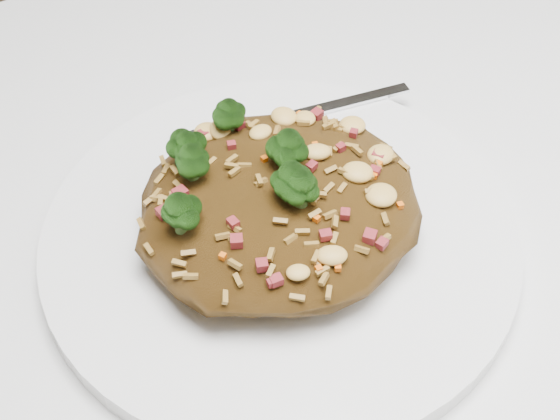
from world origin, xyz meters
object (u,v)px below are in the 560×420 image
at_px(dining_table, 470,310).
at_px(plate, 280,236).
at_px(fork, 307,113).
at_px(fried_rice, 278,195).

xyz_separation_m(dining_table, plate, (-0.11, 0.06, 0.10)).
distance_m(dining_table, plate, 0.16).
xyz_separation_m(dining_table, fork, (-0.04, 0.13, 0.11)).
relative_size(plate, fried_rice, 1.69).
bearing_deg(dining_table, fried_rice, 151.08).
height_order(dining_table, fork, fork).
height_order(dining_table, fried_rice, fried_rice).
distance_m(plate, fork, 0.10).
bearing_deg(fork, dining_table, -56.68).
xyz_separation_m(plate, fork, (0.07, 0.07, 0.01)).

